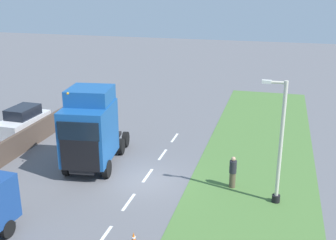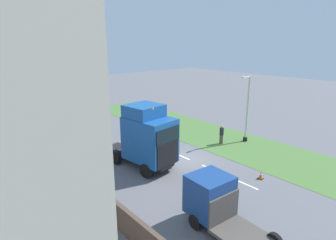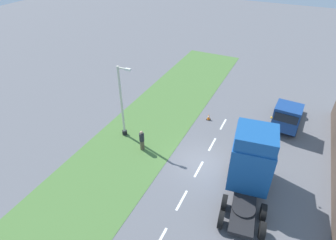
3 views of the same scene
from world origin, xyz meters
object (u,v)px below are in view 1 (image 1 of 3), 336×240
Objects in this scene: lorry_cab at (91,130)px; lamp_post at (279,151)px; parked_car at (23,122)px; traffic_cone_lead at (134,238)px; pedestrian at (233,172)px.

lorry_cab is 1.07× the size of lamp_post.
lorry_cab is 1.52× the size of parked_car.
parked_car reaches higher than traffic_cone_lead.
lorry_cab is 3.77× the size of pedestrian.
pedestrian reaches higher than traffic_cone_lead.
pedestrian is (2.29, -1.05, -1.94)m from lamp_post.
lorry_cab is at bearing -53.24° from traffic_cone_lead.
traffic_cone_lead is (-12.24, 10.63, -0.74)m from parked_car.
lamp_post is 8.23m from traffic_cone_lead.
parked_car is 7.72× the size of traffic_cone_lead.
parked_car is 2.47× the size of pedestrian.
pedestrian is at bearing -118.53° from traffic_cone_lead.
pedestrian is at bearing -24.59° from lamp_post.
traffic_cone_lead is (3.46, 6.36, -0.61)m from pedestrian.
traffic_cone_lead is at bearing 42.71° from lamp_post.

